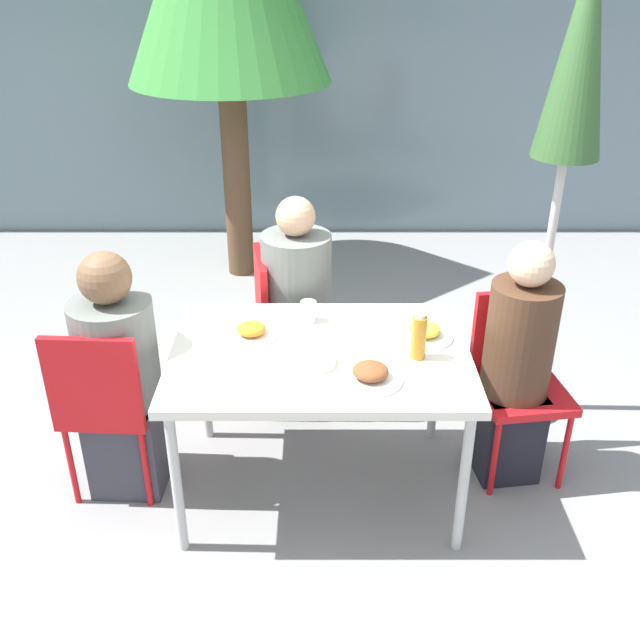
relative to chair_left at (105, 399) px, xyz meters
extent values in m
plane|color=gray|center=(0.95, 0.03, -0.52)|extent=(24.00, 24.00, 0.00)
cube|color=slate|center=(0.95, 3.56, 0.98)|extent=(10.00, 0.20, 3.00)
cube|color=silver|center=(0.95, 0.03, 0.21)|extent=(1.29, 0.91, 0.04)
cylinder|color=#B7B7B7|center=(0.36, -0.36, -0.17)|extent=(0.04, 0.04, 0.71)
cylinder|color=#B7B7B7|center=(1.53, -0.36, -0.17)|extent=(0.04, 0.04, 0.71)
cylinder|color=#B7B7B7|center=(0.36, 0.43, -0.17)|extent=(0.04, 0.04, 0.71)
cylinder|color=#B7B7B7|center=(1.53, 0.43, -0.17)|extent=(0.04, 0.04, 0.71)
cube|color=red|center=(0.00, 0.08, -0.08)|extent=(0.42, 0.42, 0.04)
cube|color=red|center=(-0.01, -0.10, 0.15)|extent=(0.40, 0.06, 0.42)
cylinder|color=red|center=(-0.16, 0.26, -0.31)|extent=(0.03, 0.03, 0.42)
cylinder|color=red|center=(0.18, 0.24, -0.31)|extent=(0.03, 0.03, 0.42)
cylinder|color=red|center=(-0.17, -0.08, -0.31)|extent=(0.03, 0.03, 0.42)
cylinder|color=red|center=(0.17, -0.10, -0.31)|extent=(0.03, 0.03, 0.42)
cube|color=#383842|center=(0.05, 0.08, -0.29)|extent=(0.34, 0.34, 0.46)
cylinder|color=slate|center=(0.05, 0.08, 0.19)|extent=(0.36, 0.36, 0.49)
sphere|color=brown|center=(0.05, 0.08, 0.55)|extent=(0.23, 0.23, 0.23)
cube|color=red|center=(1.89, 0.16, -0.08)|extent=(0.45, 0.45, 0.04)
cube|color=red|center=(1.87, 0.34, 0.15)|extent=(0.40, 0.09, 0.42)
cylinder|color=red|center=(2.08, 0.02, -0.31)|extent=(0.03, 0.03, 0.42)
cylinder|color=red|center=(1.75, -0.03, -0.31)|extent=(0.03, 0.03, 0.42)
cylinder|color=red|center=(2.04, 0.36, -0.31)|extent=(0.03, 0.03, 0.42)
cylinder|color=red|center=(1.70, 0.31, -0.31)|extent=(0.03, 0.03, 0.42)
cube|color=black|center=(1.84, 0.16, -0.29)|extent=(0.32, 0.32, 0.46)
cylinder|color=#472D1E|center=(1.84, 0.16, 0.21)|extent=(0.31, 0.31, 0.54)
sphere|color=beige|center=(1.84, 0.16, 0.58)|extent=(0.20, 0.20, 0.20)
cube|color=red|center=(0.82, 0.79, -0.08)|extent=(0.46, 0.46, 0.04)
cube|color=red|center=(0.64, 0.75, 0.15)|extent=(0.10, 0.40, 0.42)
cylinder|color=red|center=(0.96, 0.98, -0.31)|extent=(0.03, 0.03, 0.42)
cylinder|color=red|center=(1.01, 0.65, -0.31)|extent=(0.03, 0.03, 0.42)
cylinder|color=red|center=(0.62, 0.92, -0.31)|extent=(0.03, 0.03, 0.42)
cylinder|color=red|center=(0.68, 0.59, -0.31)|extent=(0.03, 0.03, 0.42)
cube|color=black|center=(0.83, 0.74, -0.29)|extent=(0.38, 0.38, 0.46)
cylinder|color=slate|center=(0.83, 0.74, 0.21)|extent=(0.36, 0.36, 0.54)
sphere|color=tan|center=(0.83, 0.74, 0.58)|extent=(0.20, 0.20, 0.20)
cylinder|color=#333333|center=(2.09, 0.69, -0.50)|extent=(0.36, 0.36, 0.05)
cylinder|color=#BCBCBC|center=(2.09, 0.69, 0.68)|extent=(0.04, 0.04, 2.40)
cone|color=#2D5128|center=(2.09, 0.69, 1.39)|extent=(0.32, 0.32, 0.99)
cylinder|color=white|center=(1.15, -0.20, 0.23)|extent=(0.27, 0.27, 0.01)
ellipsoid|color=brown|center=(1.15, -0.20, 0.27)|extent=(0.15, 0.15, 0.06)
cylinder|color=white|center=(0.64, 0.16, 0.23)|extent=(0.24, 0.24, 0.01)
ellipsoid|color=orange|center=(0.64, 0.16, 0.27)|extent=(0.13, 0.13, 0.05)
cylinder|color=white|center=(1.41, 0.15, 0.23)|extent=(0.25, 0.25, 0.01)
ellipsoid|color=gold|center=(1.41, 0.15, 0.27)|extent=(0.14, 0.14, 0.06)
cylinder|color=#B7751E|center=(1.36, -0.02, 0.32)|extent=(0.06, 0.06, 0.19)
cylinder|color=white|center=(1.36, -0.02, 0.43)|extent=(0.04, 0.04, 0.02)
cylinder|color=white|center=(0.89, 0.31, 0.28)|extent=(0.07, 0.07, 0.10)
cylinder|color=white|center=(0.94, -0.08, 0.25)|extent=(0.16, 0.16, 0.05)
cylinder|color=brown|center=(0.33, 2.56, 0.20)|extent=(0.20, 0.20, 1.45)
camera|label=1|loc=(0.95, -2.61, 1.77)|focal=40.00mm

